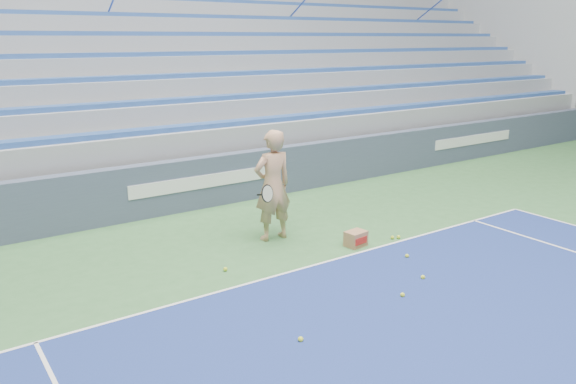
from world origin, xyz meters
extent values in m
cube|color=white|center=(0.00, 11.88, 0.01)|extent=(10.97, 0.05, 0.00)
cube|color=#404A61|center=(0.00, 15.88, 0.55)|extent=(30.00, 0.30, 1.10)
cube|color=white|center=(0.00, 15.72, 0.60)|extent=(3.20, 0.02, 0.28)
cube|color=white|center=(9.00, 15.72, 0.60)|extent=(3.40, 0.02, 0.28)
cube|color=gray|center=(0.00, 20.43, 0.55)|extent=(30.00, 8.50, 1.10)
cube|color=gray|center=(0.00, 20.43, 1.35)|extent=(30.00, 8.50, 0.50)
cube|color=#2A4F9A|center=(0.00, 16.56, 1.66)|extent=(29.60, 0.42, 0.11)
cube|color=gray|center=(0.00, 20.86, 1.85)|extent=(30.00, 7.65, 0.50)
cube|color=#2A4F9A|center=(0.00, 17.41, 2.16)|extent=(29.60, 0.42, 0.11)
cube|color=gray|center=(0.00, 21.28, 2.35)|extent=(30.00, 6.80, 0.50)
cube|color=#2A4F9A|center=(0.00, 18.26, 2.66)|extent=(29.60, 0.42, 0.11)
cube|color=gray|center=(0.00, 21.71, 2.85)|extent=(30.00, 5.95, 0.50)
cube|color=#2A4F9A|center=(0.00, 19.11, 3.16)|extent=(29.60, 0.42, 0.11)
cube|color=gray|center=(0.00, 22.13, 3.35)|extent=(30.00, 5.10, 0.50)
cube|color=#2A4F9A|center=(0.00, 19.96, 3.66)|extent=(29.60, 0.42, 0.11)
cube|color=gray|center=(0.00, 22.56, 3.85)|extent=(30.00, 4.25, 0.50)
cube|color=#2A4F9A|center=(0.00, 20.81, 4.15)|extent=(29.60, 0.42, 0.11)
cube|color=gray|center=(0.00, 22.98, 4.35)|extent=(30.00, 3.40, 0.50)
cube|color=gray|center=(15.15, 20.43, 3.05)|extent=(0.30, 8.80, 6.10)
cube|color=gray|center=(0.00, 24.98, 3.65)|extent=(31.00, 0.40, 7.30)
cylinder|color=#3152AE|center=(6.00, 20.43, 4.60)|extent=(0.05, 8.53, 5.04)
cylinder|color=#3152AE|center=(12.00, 20.43, 4.60)|extent=(0.05, 8.53, 5.04)
imported|color=tan|center=(0.24, 13.33, 1.01)|extent=(0.75, 0.50, 2.01)
cylinder|color=black|center=(-0.11, 13.08, 0.95)|extent=(0.12, 0.27, 0.08)
cylinder|color=beige|center=(-0.21, 12.80, 1.05)|extent=(0.29, 0.16, 0.28)
torus|color=black|center=(-0.21, 12.80, 1.05)|extent=(0.31, 0.18, 0.30)
cube|color=#9A6C4A|center=(1.24, 12.19, 0.14)|extent=(0.39, 0.31, 0.27)
cube|color=#B21E19|center=(1.24, 12.05, 0.14)|extent=(0.29, 0.05, 0.12)
sphere|color=#D3E22E|center=(2.12, 12.02, 0.03)|extent=(0.07, 0.07, 0.07)
sphere|color=#D3E22E|center=(1.57, 11.28, 0.03)|extent=(0.07, 0.07, 0.07)
sphere|color=#D3E22E|center=(2.01, 12.07, 0.03)|extent=(0.07, 0.07, 0.07)
sphere|color=#D3E22E|center=(-1.19, 12.51, 0.03)|extent=(0.07, 0.07, 0.07)
sphere|color=#D3E22E|center=(0.44, 10.27, 0.03)|extent=(0.07, 0.07, 0.07)
sphere|color=#D3E22E|center=(-1.46, 10.11, 0.03)|extent=(0.07, 0.07, 0.07)
sphere|color=#D3E22E|center=(1.14, 10.53, 0.03)|extent=(0.07, 0.07, 0.07)
camera|label=1|loc=(-5.03, 5.21, 3.55)|focal=35.00mm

